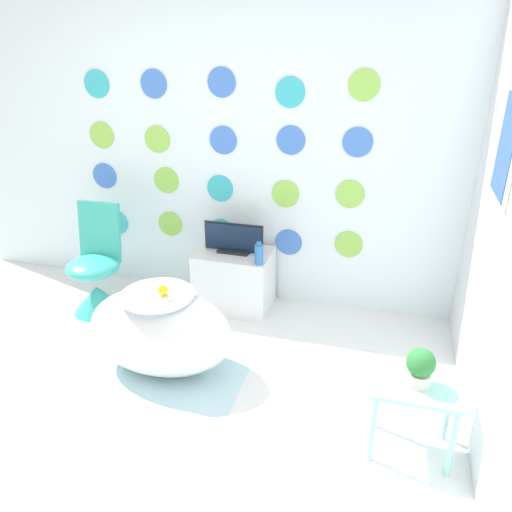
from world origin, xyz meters
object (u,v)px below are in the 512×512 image
bathtub (160,331)px  vase (259,254)px  chair (96,280)px  potted_plant_left (420,367)px  tv (234,240)px

bathtub → vase: 0.94m
chair → vase: chair is taller
vase → potted_plant_left: bearing=-43.4°
chair → tv: 1.16m
tv → vase: size_ratio=2.70×
chair → tv: chair is taller
bathtub → chair: (-0.84, 0.57, -0.03)m
potted_plant_left → tv: bearing=138.4°
bathtub → vase: (0.46, 0.76, 0.28)m
tv → potted_plant_left: size_ratio=2.24×
vase → chair: bearing=-171.7°
bathtub → tv: bearing=76.8°
bathtub → chair: 1.02m
bathtub → vase: size_ratio=5.58×
chair → potted_plant_left: (2.43, -0.88, 0.28)m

